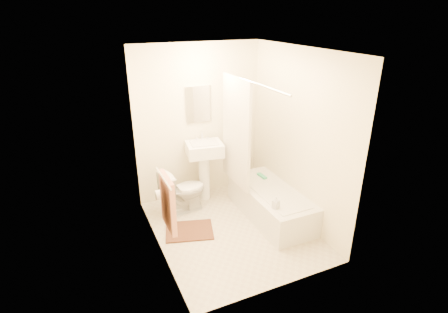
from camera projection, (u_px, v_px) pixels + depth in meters
name	position (u px, v px, depth m)	size (l,w,h in m)	color
floor	(231.00, 229.00, 4.85)	(2.40, 2.40, 0.00)	beige
ceiling	(233.00, 50.00, 3.92)	(2.40, 2.40, 0.00)	white
wall_back	(199.00, 123.00, 5.39)	(2.00, 0.02, 2.40)	beige
wall_left	(154.00, 162.00, 4.00)	(0.02, 2.40, 2.40)	beige
wall_right	(298.00, 138.00, 4.76)	(0.02, 2.40, 2.40)	beige
mirror	(199.00, 104.00, 5.26)	(0.40, 0.03, 0.55)	white
curtain_rod	(251.00, 82.00, 4.27)	(0.03, 0.03, 1.70)	silver
shower_curtain	(236.00, 132.00, 4.91)	(0.04, 0.80, 1.55)	silver
towel_bar	(163.00, 178.00, 3.85)	(0.02, 0.02, 0.60)	silver
towel	(168.00, 203.00, 3.98)	(0.06, 0.45, 0.66)	#CC7266
toilet_paper	(160.00, 194.00, 4.32)	(0.12, 0.12, 0.11)	white
toilet	(183.00, 191.00, 5.18)	(0.38, 0.68, 0.67)	white
sink	(205.00, 169.00, 5.44)	(0.53, 0.43, 1.05)	white
bathtub	(271.00, 203.00, 5.09)	(0.66, 1.51, 0.42)	silver
bath_mat	(189.00, 231.00, 4.79)	(0.64, 0.48, 0.02)	#492620
soap_bottle	(276.00, 203.00, 4.51)	(0.08, 0.08, 0.17)	white
scrub_brush	(262.00, 176.00, 5.38)	(0.06, 0.20, 0.04)	#3CB97B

